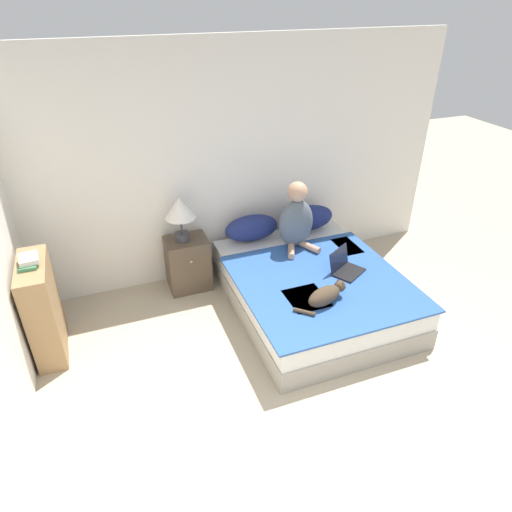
{
  "coord_description": "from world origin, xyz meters",
  "views": [
    {
      "loc": [
        -1.34,
        -1.28,
        2.94
      ],
      "look_at": [
        -0.06,
        2.07,
        0.79
      ],
      "focal_mm": 32.0,
      "sensor_mm": 36.0,
      "label": 1
    }
  ],
  "objects_px": {
    "pillow_far": "(308,218)",
    "person_sitting": "(296,219)",
    "bed": "(312,290)",
    "nightstand": "(188,264)",
    "laptop_open": "(345,267)",
    "book_stack_top": "(28,261)",
    "cat_tabby": "(326,295)",
    "bookshelf": "(43,309)",
    "pillow_near": "(252,228)",
    "table_lamp": "(180,210)"
  },
  "relations": [
    {
      "from": "pillow_far",
      "to": "person_sitting",
      "type": "xyz_separation_m",
      "value": [
        -0.3,
        -0.3,
        0.17
      ]
    },
    {
      "from": "bookshelf",
      "to": "book_stack_top",
      "type": "relative_size",
      "value": 4.06
    },
    {
      "from": "person_sitting",
      "to": "table_lamp",
      "type": "bearing_deg",
      "value": 166.72
    },
    {
      "from": "bookshelf",
      "to": "nightstand",
      "type": "bearing_deg",
      "value": 21.17
    },
    {
      "from": "bed",
      "to": "pillow_far",
      "type": "relative_size",
      "value": 3.28
    },
    {
      "from": "bed",
      "to": "person_sitting",
      "type": "bearing_deg",
      "value": 84.77
    },
    {
      "from": "pillow_far",
      "to": "person_sitting",
      "type": "distance_m",
      "value": 0.46
    },
    {
      "from": "bed",
      "to": "laptop_open",
      "type": "bearing_deg",
      "value": -21.34
    },
    {
      "from": "person_sitting",
      "to": "book_stack_top",
      "type": "relative_size",
      "value": 3.27
    },
    {
      "from": "bed",
      "to": "cat_tabby",
      "type": "xyz_separation_m",
      "value": [
        -0.14,
        -0.51,
        0.31
      ]
    },
    {
      "from": "pillow_near",
      "to": "bookshelf",
      "type": "height_order",
      "value": "bookshelf"
    },
    {
      "from": "bed",
      "to": "nightstand",
      "type": "height_order",
      "value": "nightstand"
    },
    {
      "from": "pillow_near",
      "to": "book_stack_top",
      "type": "xyz_separation_m",
      "value": [
        -2.19,
        -0.57,
        0.37
      ]
    },
    {
      "from": "bookshelf",
      "to": "book_stack_top",
      "type": "xyz_separation_m",
      "value": [
        -0.0,
        0.0,
        0.5
      ]
    },
    {
      "from": "pillow_near",
      "to": "book_stack_top",
      "type": "distance_m",
      "value": 2.29
    },
    {
      "from": "bed",
      "to": "cat_tabby",
      "type": "height_order",
      "value": "cat_tabby"
    },
    {
      "from": "person_sitting",
      "to": "bookshelf",
      "type": "bearing_deg",
      "value": -173.96
    },
    {
      "from": "bookshelf",
      "to": "person_sitting",
      "type": "bearing_deg",
      "value": 6.04
    },
    {
      "from": "pillow_far",
      "to": "cat_tabby",
      "type": "distance_m",
      "value": 1.44
    },
    {
      "from": "pillow_far",
      "to": "bookshelf",
      "type": "relative_size",
      "value": 0.66
    },
    {
      "from": "table_lamp",
      "to": "bookshelf",
      "type": "xyz_separation_m",
      "value": [
        -1.4,
        -0.56,
        -0.48
      ]
    },
    {
      "from": "book_stack_top",
      "to": "bed",
      "type": "bearing_deg",
      "value": -6.17
    },
    {
      "from": "bed",
      "to": "book_stack_top",
      "type": "height_order",
      "value": "book_stack_top"
    },
    {
      "from": "book_stack_top",
      "to": "pillow_far",
      "type": "bearing_deg",
      "value": 11.2
    },
    {
      "from": "pillow_near",
      "to": "cat_tabby",
      "type": "height_order",
      "value": "pillow_near"
    },
    {
      "from": "person_sitting",
      "to": "book_stack_top",
      "type": "bearing_deg",
      "value": -174.01
    },
    {
      "from": "laptop_open",
      "to": "nightstand",
      "type": "bearing_deg",
      "value": 116.09
    },
    {
      "from": "person_sitting",
      "to": "cat_tabby",
      "type": "relative_size",
      "value": 1.33
    },
    {
      "from": "nightstand",
      "to": "cat_tabby",
      "type": "bearing_deg",
      "value": -54.09
    },
    {
      "from": "bed",
      "to": "person_sitting",
      "type": "distance_m",
      "value": 0.77
    },
    {
      "from": "bed",
      "to": "laptop_open",
      "type": "distance_m",
      "value": 0.42
    },
    {
      "from": "pillow_far",
      "to": "nightstand",
      "type": "bearing_deg",
      "value": -179.19
    },
    {
      "from": "cat_tabby",
      "to": "laptop_open",
      "type": "bearing_deg",
      "value": 24.87
    },
    {
      "from": "pillow_near",
      "to": "pillow_far",
      "type": "distance_m",
      "value": 0.7
    },
    {
      "from": "pillow_near",
      "to": "pillow_far",
      "type": "relative_size",
      "value": 1.0
    },
    {
      "from": "bed",
      "to": "bookshelf",
      "type": "bearing_deg",
      "value": 173.89
    },
    {
      "from": "pillow_far",
      "to": "table_lamp",
      "type": "bearing_deg",
      "value": -179.23
    },
    {
      "from": "person_sitting",
      "to": "cat_tabby",
      "type": "distance_m",
      "value": 1.1
    },
    {
      "from": "nightstand",
      "to": "pillow_near",
      "type": "bearing_deg",
      "value": 1.57
    },
    {
      "from": "pillow_near",
      "to": "laptop_open",
      "type": "distance_m",
      "value": 1.17
    },
    {
      "from": "pillow_far",
      "to": "person_sitting",
      "type": "bearing_deg",
      "value": -135.1
    },
    {
      "from": "bed",
      "to": "bookshelf",
      "type": "xyz_separation_m",
      "value": [
        -2.54,
        0.27,
        0.25
      ]
    },
    {
      "from": "person_sitting",
      "to": "bookshelf",
      "type": "height_order",
      "value": "person_sitting"
    },
    {
      "from": "laptop_open",
      "to": "nightstand",
      "type": "distance_m",
      "value": 1.7
    },
    {
      "from": "laptop_open",
      "to": "table_lamp",
      "type": "bearing_deg",
      "value": 116.69
    },
    {
      "from": "bed",
      "to": "person_sitting",
      "type": "xyz_separation_m",
      "value": [
        0.05,
        0.55,
        0.55
      ]
    },
    {
      "from": "table_lamp",
      "to": "person_sitting",
      "type": "bearing_deg",
      "value": -13.28
    },
    {
      "from": "bed",
      "to": "laptop_open",
      "type": "relative_size",
      "value": 4.94
    },
    {
      "from": "pillow_far",
      "to": "cat_tabby",
      "type": "height_order",
      "value": "pillow_far"
    },
    {
      "from": "cat_tabby",
      "to": "nightstand",
      "type": "height_order",
      "value": "cat_tabby"
    }
  ]
}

